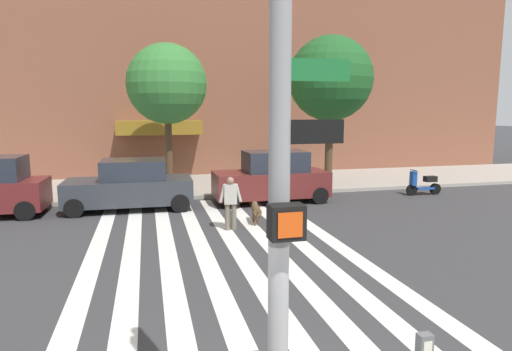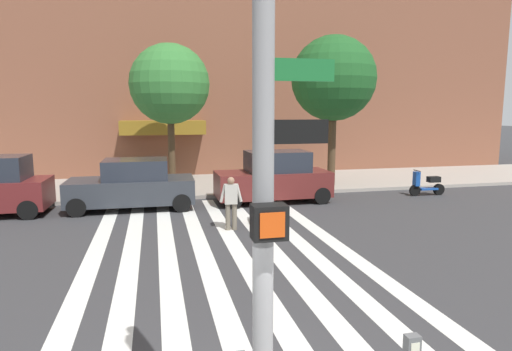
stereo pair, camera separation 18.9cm
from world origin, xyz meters
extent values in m
plane|color=#353538|center=(0.00, 6.87, 0.00)|extent=(160.00, 160.00, 0.00)
cube|color=#A29A8F|center=(0.00, 16.75, 0.07)|extent=(80.00, 6.00, 0.15)
cube|color=silver|center=(-2.67, 6.87, 0.00)|extent=(0.45, 13.15, 0.01)
cube|color=silver|center=(-1.77, 6.87, 0.00)|extent=(0.45, 13.15, 0.01)
cube|color=silver|center=(-0.87, 6.87, 0.00)|extent=(0.45, 13.15, 0.01)
cube|color=silver|center=(0.03, 6.87, 0.00)|extent=(0.45, 13.15, 0.01)
cube|color=silver|center=(0.93, 6.87, 0.00)|extent=(0.45, 13.15, 0.01)
cube|color=silver|center=(1.83, 6.87, 0.00)|extent=(0.45, 13.15, 0.01)
cube|color=silver|center=(2.73, 6.87, 0.00)|extent=(0.45, 13.15, 0.01)
cube|color=silver|center=(3.63, 6.87, 0.00)|extent=(0.45, 13.15, 0.01)
cube|color=olive|center=(-0.63, 19.15, 2.75)|extent=(4.26, 1.60, 0.70)
cylinder|color=gray|center=(-0.24, -0.56, 3.05)|extent=(0.18, 0.18, 5.80)
cube|color=black|center=(-0.24, -0.76, 2.75)|extent=(0.28, 0.18, 0.28)
cube|color=#E54C14|center=(-0.24, -0.86, 2.75)|extent=(0.20, 0.01, 0.20)
cube|color=#19662D|center=(0.06, -0.56, 3.95)|extent=(0.60, 0.03, 0.18)
cube|color=black|center=(0.04, -0.56, 3.45)|extent=(0.56, 0.03, 0.20)
cube|color=#515456|center=(1.23, -0.57, 1.38)|extent=(0.14, 0.10, 0.26)
cube|color=beige|center=(1.23, -0.63, 1.40)|extent=(0.09, 0.01, 0.12)
cylinder|color=black|center=(-5.28, 11.64, 0.33)|extent=(0.67, 0.24, 0.66)
cylinder|color=black|center=(-5.24, 13.31, 0.33)|extent=(0.67, 0.24, 0.66)
cube|color=#2E3239|center=(-1.97, 12.52, 0.69)|extent=(4.56, 2.04, 0.88)
cube|color=#232833|center=(-1.79, 12.52, 1.49)|extent=(2.31, 1.76, 0.72)
cylinder|color=black|center=(-3.77, 11.65, 0.33)|extent=(0.66, 0.23, 0.66)
cylinder|color=black|center=(-3.74, 13.45, 0.33)|extent=(0.66, 0.23, 0.66)
cylinder|color=black|center=(-0.21, 11.59, 0.33)|extent=(0.66, 0.23, 0.66)
cylinder|color=black|center=(-0.17, 13.39, 0.33)|extent=(0.66, 0.23, 0.66)
cube|color=maroon|center=(3.43, 12.52, 0.74)|extent=(4.50, 1.89, 0.98)
cube|color=#232833|center=(3.61, 12.52, 1.63)|extent=(2.42, 1.64, 0.80)
cylinder|color=black|center=(1.68, 11.66, 0.33)|extent=(0.66, 0.23, 0.66)
cylinder|color=black|center=(1.66, 13.33, 0.33)|extent=(0.66, 0.23, 0.66)
cylinder|color=black|center=(5.20, 11.71, 0.33)|extent=(0.66, 0.23, 0.66)
cylinder|color=black|center=(5.18, 13.38, 0.33)|extent=(0.66, 0.23, 0.66)
cylinder|color=black|center=(9.67, 12.33, 0.24)|extent=(0.48, 0.11, 0.48)
cylinder|color=black|center=(10.82, 12.31, 0.24)|extent=(0.48, 0.15, 0.48)
cube|color=#1747A0|center=(10.29, 12.32, 0.29)|extent=(0.80, 0.33, 0.08)
cube|color=black|center=(10.54, 12.32, 0.69)|extent=(0.52, 0.31, 0.24)
cube|color=#1747A0|center=(9.72, 12.33, 0.74)|extent=(0.20, 0.28, 0.60)
cylinder|color=black|center=(9.72, 12.33, 1.09)|extent=(0.04, 0.50, 0.04)
cylinder|color=#4C3823|center=(-0.37, 15.29, 1.97)|extent=(0.30, 0.30, 3.65)
sphere|color=#337533|center=(-0.37, 15.29, 4.73)|extent=(3.40, 3.40, 3.40)
cylinder|color=#4C3823|center=(6.92, 14.91, 2.07)|extent=(0.36, 0.36, 3.85)
sphere|color=#1E5623|center=(6.92, 14.91, 5.05)|extent=(3.84, 3.84, 3.84)
cylinder|color=#6B6051|center=(1.01, 8.83, 0.41)|extent=(0.17, 0.17, 0.82)
cylinder|color=#6B6051|center=(1.21, 8.81, 0.41)|extent=(0.17, 0.17, 0.82)
cube|color=#B2ADA3|center=(1.11, 8.82, 1.12)|extent=(0.41, 0.28, 0.60)
cylinder|color=#B2ADA3|center=(0.87, 8.85, 1.15)|extent=(0.23, 0.12, 0.57)
cylinder|color=#B2ADA3|center=(1.35, 8.79, 1.15)|extent=(0.23, 0.12, 0.57)
sphere|color=#936B51|center=(1.11, 8.82, 1.53)|extent=(0.24, 0.24, 0.22)
cylinder|color=brown|center=(2.05, 9.36, 0.45)|extent=(0.34, 0.73, 0.26)
sphere|color=brown|center=(2.11, 9.79, 0.55)|extent=(0.22, 0.22, 0.20)
cylinder|color=brown|center=(2.00, 8.91, 0.50)|extent=(0.06, 0.24, 0.16)
cylinder|color=brown|center=(2.01, 9.62, 0.16)|extent=(0.06, 0.06, 0.32)
cylinder|color=brown|center=(2.15, 9.60, 0.16)|extent=(0.06, 0.06, 0.32)
cylinder|color=brown|center=(1.95, 9.12, 0.16)|extent=(0.06, 0.06, 0.32)
cylinder|color=brown|center=(2.09, 9.11, 0.16)|extent=(0.06, 0.06, 0.32)
camera|label=1|loc=(-1.29, -3.98, 3.63)|focal=30.75mm
camera|label=2|loc=(-1.11, -4.02, 3.63)|focal=30.75mm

